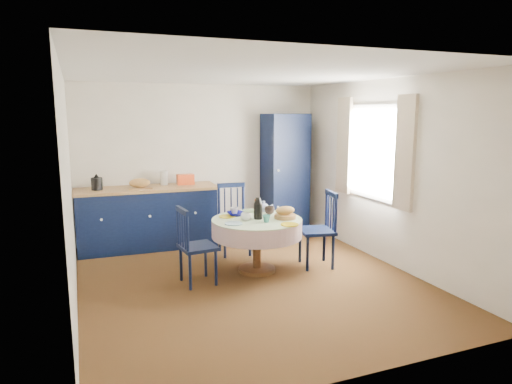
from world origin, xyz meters
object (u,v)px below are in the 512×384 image
chair_left (194,245)px  mug_a (246,217)px  kitchen_counter (148,217)px  dining_table (258,228)px  mug_c (270,210)px  mug_b (266,219)px  mug_d (234,211)px  pantry_cabinet (285,174)px  chair_right (320,229)px  chair_far (234,218)px  cobalt_bowl (235,214)px

chair_left → mug_a: bearing=-86.8°
kitchen_counter → dining_table: kitchen_counter is taller
mug_a → mug_c: size_ratio=0.94×
mug_a → mug_b: (0.20, -0.19, -0.00)m
mug_b → mug_d: mug_d is taller
mug_b → pantry_cabinet: bearing=58.9°
chair_right → mug_b: (-0.82, -0.10, 0.23)m
dining_table → mug_c: size_ratio=8.79×
dining_table → chair_right: size_ratio=1.14×
mug_d → chair_far: bearing=72.4°
mug_c → cobalt_bowl: 0.47m
pantry_cabinet → mug_a: 2.21m
kitchen_counter → mug_d: size_ratio=20.11×
dining_table → cobalt_bowl: 0.37m
mug_b → mug_c: (0.22, 0.40, 0.01)m
mug_d → pantry_cabinet: bearing=44.4°
kitchen_counter → mug_c: size_ratio=16.02×
pantry_cabinet → dining_table: bearing=-129.5°
pantry_cabinet → mug_a: size_ratio=16.37×
chair_right → mug_d: 1.17m
dining_table → chair_right: (0.85, -0.11, -0.07)m
pantry_cabinet → chair_right: pantry_cabinet is taller
chair_far → mug_c: (0.28, -0.68, 0.24)m
mug_b → kitchen_counter: bearing=123.5°
chair_left → mug_b: 0.95m
dining_table → cobalt_bowl: dining_table is taller
mug_c → cobalt_bowl: size_ratio=0.60×
mug_b → cobalt_bowl: bearing=117.1°
chair_right → mug_d: chair_right is taller
dining_table → chair_far: bearing=92.0°
cobalt_bowl → chair_right: bearing=-19.4°
chair_far → mug_d: chair_far is taller
mug_a → mug_c: (0.42, 0.22, 0.00)m
mug_b → mug_d: bearing=112.4°
cobalt_bowl → mug_c: bearing=-9.2°
chair_left → mug_d: size_ratio=9.00×
pantry_cabinet → cobalt_bowl: bearing=-138.8°
chair_right → kitchen_counter: bearing=-118.7°
dining_table → mug_a: size_ratio=9.39×
dining_table → mug_a: (-0.17, -0.03, 0.17)m
dining_table → chair_left: dining_table is taller
kitchen_counter → chair_far: (1.14, -0.73, 0.04)m
mug_a → mug_d: (-0.03, 0.37, 0.00)m
chair_left → chair_far: 1.31m
chair_far → mug_d: bearing=-102.5°
pantry_cabinet → dining_table: (-1.18, -1.70, -0.43)m
pantry_cabinet → mug_d: bearing=-140.2°
kitchen_counter → chair_right: (2.02, -1.71, 0.03)m
mug_a → mug_c: mug_c is taller
dining_table → chair_right: chair_right is taller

